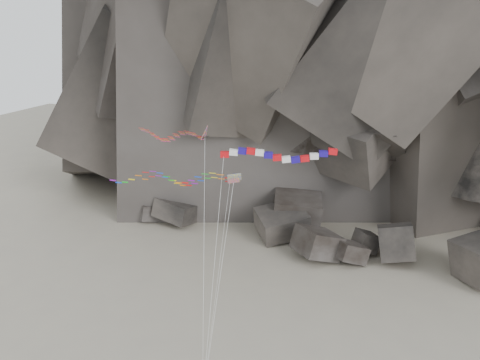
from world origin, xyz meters
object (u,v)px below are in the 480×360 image
(delta_kite, at_px, (168,134))
(pennant_kite, at_px, (223,232))
(parafoil_kite, at_px, (167,178))
(banner_kite, at_px, (277,156))

(delta_kite, height_order, pennant_kite, delta_kite)
(delta_kite, xyz_separation_m, pennant_kite, (9.06, -6.23, -7.68))
(delta_kite, distance_m, parafoil_kite, 8.27)
(pennant_kite, bearing_deg, delta_kite, 140.82)
(pennant_kite, bearing_deg, banner_kite, 25.80)
(pennant_kite, bearing_deg, parafoil_kite, -176.30)
(banner_kite, bearing_deg, pennant_kite, -169.58)
(delta_kite, xyz_separation_m, parafoil_kite, (3.58, -7.04, -2.48))
(delta_kite, distance_m, pennant_kite, 13.41)
(delta_kite, relative_size, pennant_kite, 1.22)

